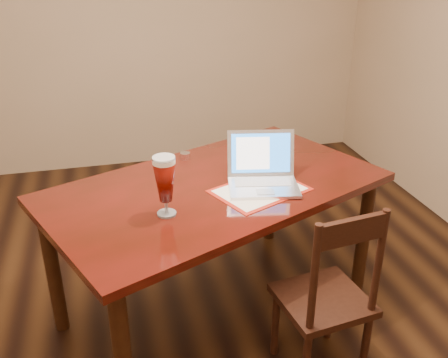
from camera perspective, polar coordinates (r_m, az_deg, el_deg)
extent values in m
plane|color=black|center=(2.99, -4.97, -16.71)|extent=(5.00, 5.00, 0.00)
cube|color=tan|center=(4.76, -10.89, 17.09)|extent=(4.50, 0.01, 2.70)
cube|color=#4C0D0A|center=(2.67, -0.99, -1.04)|extent=(2.02, 1.62, 0.04)
cylinder|color=black|center=(3.13, 15.61, -6.51)|extent=(0.08, 0.08, 0.79)
cylinder|color=black|center=(2.90, -18.97, -9.80)|extent=(0.08, 0.08, 0.79)
cylinder|color=black|center=(3.60, 5.36, -1.23)|extent=(0.08, 0.08, 0.79)
cube|color=#9F1D0E|center=(2.60, 4.12, -1.28)|extent=(0.56, 0.49, 0.00)
cube|color=white|center=(2.60, 4.13, -1.24)|extent=(0.50, 0.43, 0.00)
cube|color=silver|center=(2.61, 4.55, -0.95)|extent=(0.40, 0.31, 0.02)
cube|color=silver|center=(2.65, 4.42, -0.30)|extent=(0.31, 0.17, 0.00)
cube|color=#ADADB1|center=(2.54, 4.75, -1.47)|extent=(0.10, 0.08, 0.00)
cube|color=silver|center=(2.70, 4.23, 2.98)|extent=(0.37, 0.14, 0.24)
cube|color=blue|center=(2.69, 4.24, 2.96)|extent=(0.32, 0.12, 0.20)
cube|color=white|center=(2.69, 3.33, 2.94)|extent=(0.19, 0.08, 0.17)
cylinder|color=silver|center=(2.38, -6.56, -3.93)|extent=(0.09, 0.09, 0.01)
cylinder|color=silver|center=(2.37, -6.60, -3.13)|extent=(0.02, 0.02, 0.07)
cylinder|color=white|center=(2.27, -6.89, 2.04)|extent=(0.10, 0.10, 0.02)
cylinder|color=silver|center=(2.26, -6.91, 2.40)|extent=(0.10, 0.10, 0.01)
cylinder|color=white|center=(2.87, -7.13, 1.66)|extent=(0.06, 0.06, 0.04)
cylinder|color=white|center=(2.98, -4.47, 2.65)|extent=(0.06, 0.06, 0.04)
cube|color=black|center=(2.55, 11.20, -13.40)|extent=(0.46, 0.44, 0.04)
cylinder|color=black|center=(2.68, 15.82, -17.98)|extent=(0.04, 0.04, 0.40)
cylinder|color=black|center=(2.72, 5.89, -16.08)|extent=(0.04, 0.04, 0.40)
cylinder|color=black|center=(2.86, 12.04, -14.19)|extent=(0.04, 0.04, 0.40)
cylinder|color=black|center=(2.20, 10.26, -11.07)|extent=(0.04, 0.04, 0.53)
cylinder|color=black|center=(2.37, 17.26, -8.98)|extent=(0.04, 0.04, 0.53)
cube|color=black|center=(2.17, 14.44, -5.77)|extent=(0.33, 0.07, 0.12)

